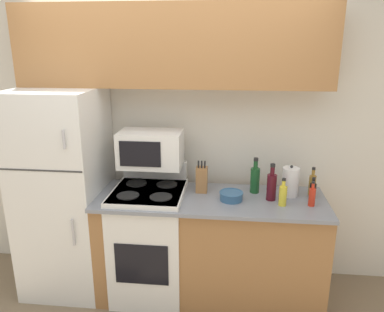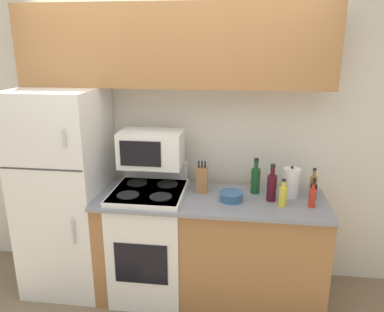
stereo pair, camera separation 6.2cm
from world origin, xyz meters
name	(u,v)px [view 1 (the left image)]	position (x,y,z in m)	size (l,w,h in m)	color
wall_back	(177,140)	(0.00, 0.75, 1.27)	(8.00, 0.05, 2.55)	silver
lower_cabinets	(210,247)	(0.34, 0.31, 0.46)	(1.85, 0.66, 0.92)	#9E6B3D
refrigerator	(65,192)	(-0.92, 0.36, 0.88)	(0.68, 0.74, 1.77)	white
upper_cabinets	(172,46)	(0.00, 0.56, 2.09)	(2.53, 0.33, 0.65)	#9E6B3D
stove	(150,240)	(-0.18, 0.30, 0.49)	(0.59, 0.64, 1.12)	white
microwave	(151,149)	(-0.17, 0.44, 1.27)	(0.52, 0.33, 0.30)	white
knife_block	(202,179)	(0.26, 0.41, 1.03)	(0.09, 0.10, 0.27)	#9E6B3D
bowl	(231,196)	(0.50, 0.26, 0.96)	(0.19, 0.19, 0.07)	#335B84
bottle_cooking_spray	(283,195)	(0.90, 0.20, 1.00)	(0.06, 0.06, 0.22)	gold
bottle_hot_sauce	(312,196)	(1.12, 0.22, 1.00)	(0.05, 0.05, 0.20)	red
bottle_wine_green	(255,179)	(0.70, 0.45, 1.04)	(0.08, 0.08, 0.30)	#194C23
bottle_wine_red	(272,186)	(0.82, 0.30, 1.04)	(0.08, 0.08, 0.30)	#470F19
bottle_vinegar	(312,184)	(1.16, 0.43, 1.01)	(0.06, 0.06, 0.24)	olive
bottle_soy_sauce	(313,190)	(1.15, 0.36, 0.99)	(0.05, 0.05, 0.18)	black
kettle	(290,182)	(0.98, 0.41, 1.04)	(0.14, 0.14, 0.26)	white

